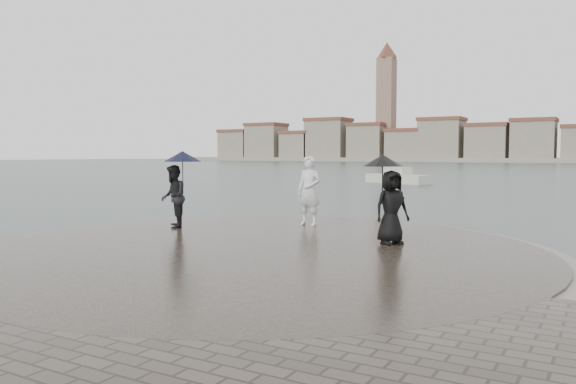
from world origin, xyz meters
The scene contains 8 objects.
ground centered at (0.00, 0.00, 0.00)m, with size 400.00×400.00×0.00m, color #2B3835.
kerb_ring centered at (0.00, 3.50, 0.16)m, with size 12.50×12.50×0.32m, color gray.
quay_tip centered at (0.00, 3.50, 0.18)m, with size 11.90×11.90×0.36m, color #2D261E.
statue centered at (-0.76, 7.28, 1.31)m, with size 0.69×0.46×1.90m, color white.
visitor_left centered at (-3.56, 5.02, 1.47)m, with size 1.26×1.12×2.04m.
visitor_right centered at (2.24, 5.34, 1.42)m, with size 1.15×1.02×1.95m.
far_skyline centered at (-6.29, 160.71, 5.61)m, with size 260.00×20.00×37.00m.
boats centered at (4.23, 40.46, 0.38)m, with size 29.66×12.53×1.50m.
Camera 1 is at (6.41, -6.34, 2.32)m, focal length 35.00 mm.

